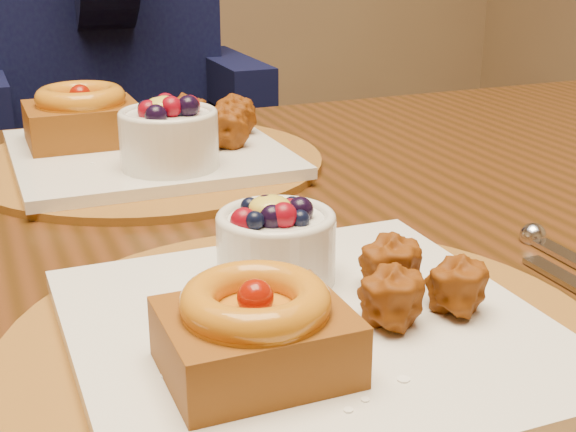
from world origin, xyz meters
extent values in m
cube|color=#321C09|center=(0.08, -0.05, 0.73)|extent=(1.60, 0.90, 0.04)
cylinder|color=#321C09|center=(0.80, 0.32, 0.36)|extent=(0.06, 0.06, 0.71)
cylinder|color=brown|center=(0.08, -0.27, 0.76)|extent=(0.38, 0.38, 0.01)
cube|color=white|center=(0.08, -0.27, 0.77)|extent=(0.28, 0.28, 0.01)
cube|color=#592C08|center=(0.03, -0.31, 0.79)|extent=(0.10, 0.08, 0.04)
torus|color=#B86B0B|center=(0.03, -0.31, 0.82)|extent=(0.08, 0.08, 0.02)
sphere|color=#7B0E02|center=(0.03, -0.31, 0.82)|extent=(0.02, 0.02, 0.02)
sphere|color=#7E3C09|center=(0.14, -0.25, 0.79)|extent=(0.04, 0.04, 0.04)
sphere|color=#7E3C09|center=(0.12, -0.29, 0.79)|extent=(0.04, 0.04, 0.04)
sphere|color=#7E3C09|center=(0.17, -0.29, 0.79)|extent=(0.04, 0.04, 0.04)
cylinder|color=white|center=(0.08, -0.20, 0.80)|extent=(0.08, 0.08, 0.04)
torus|color=white|center=(0.08, -0.20, 0.82)|extent=(0.08, 0.08, 0.01)
ellipsoid|color=gold|center=(0.08, -0.20, 0.83)|extent=(0.03, 0.03, 0.02)
cylinder|color=brown|center=(0.08, 0.17, 0.76)|extent=(0.38, 0.38, 0.01)
cube|color=white|center=(0.08, 0.17, 0.77)|extent=(0.28, 0.28, 0.01)
cube|color=#592C08|center=(0.02, 0.22, 0.80)|extent=(0.12, 0.10, 0.04)
torus|color=#B86B0B|center=(0.02, 0.22, 0.83)|extent=(0.10, 0.10, 0.02)
sphere|color=#7B0E02|center=(0.02, 0.22, 0.83)|extent=(0.02, 0.02, 0.02)
sphere|color=#7E3C09|center=(0.16, 0.14, 0.80)|extent=(0.05, 0.05, 0.05)
sphere|color=#7E3C09|center=(0.13, 0.20, 0.80)|extent=(0.05, 0.05, 0.05)
sphere|color=#7E3C09|center=(0.18, 0.20, 0.80)|extent=(0.05, 0.05, 0.05)
cylinder|color=white|center=(0.08, 0.09, 0.80)|extent=(0.10, 0.10, 0.05)
torus|color=white|center=(0.08, 0.09, 0.83)|extent=(0.10, 0.10, 0.01)
ellipsoid|color=gold|center=(0.08, 0.09, 0.84)|extent=(0.03, 0.03, 0.02)
cylinder|color=black|center=(0.06, 0.64, 0.20)|extent=(0.03, 0.03, 0.40)
cylinder|color=black|center=(0.07, 1.00, 0.20)|extent=(0.03, 0.03, 0.40)
cube|color=black|center=(0.13, 0.82, 0.76)|extent=(0.40, 0.21, 0.57)
cube|color=black|center=(0.34, 0.70, 0.74)|extent=(0.08, 0.29, 0.08)
camera|label=1|loc=(-0.10, -0.67, 1.00)|focal=50.00mm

